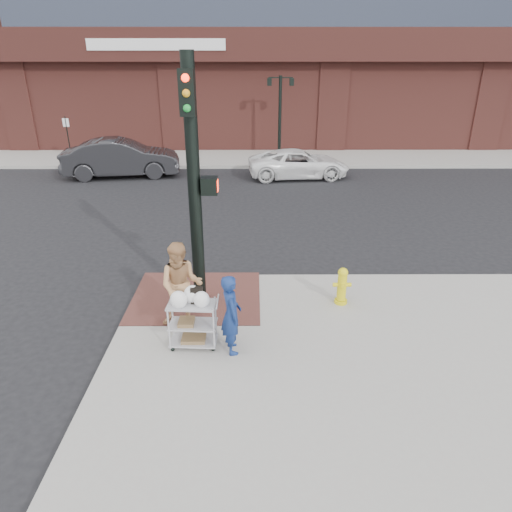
{
  "coord_description": "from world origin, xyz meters",
  "views": [
    {
      "loc": [
        0.68,
        -7.99,
        5.06
      ],
      "look_at": [
        0.72,
        0.64,
        1.25
      ],
      "focal_mm": 32.0,
      "sensor_mm": 36.0,
      "label": 1
    }
  ],
  "objects_px": {
    "woman_blue": "(231,314)",
    "sedan_dark": "(121,158)",
    "minivan_white": "(299,164)",
    "traffic_signal_pole": "(195,179)",
    "pedestrian_tan": "(181,285)",
    "lamp_post": "(280,108)",
    "fire_hydrant": "(342,285)",
    "utility_cart": "(193,320)"
  },
  "relations": [
    {
      "from": "woman_blue",
      "to": "sedan_dark",
      "type": "bearing_deg",
      "value": 9.03
    },
    {
      "from": "woman_blue",
      "to": "minivan_white",
      "type": "relative_size",
      "value": 0.34
    },
    {
      "from": "traffic_signal_pole",
      "to": "pedestrian_tan",
      "type": "height_order",
      "value": "traffic_signal_pole"
    },
    {
      "from": "lamp_post",
      "to": "woman_blue",
      "type": "bearing_deg",
      "value": -95.76
    },
    {
      "from": "lamp_post",
      "to": "fire_hydrant",
      "type": "xyz_separation_m",
      "value": [
        0.55,
        -15.38,
        -2.04
      ]
    },
    {
      "from": "lamp_post",
      "to": "traffic_signal_pole",
      "type": "relative_size",
      "value": 0.8
    },
    {
      "from": "woman_blue",
      "to": "pedestrian_tan",
      "type": "relative_size",
      "value": 0.87
    },
    {
      "from": "lamp_post",
      "to": "pedestrian_tan",
      "type": "height_order",
      "value": "lamp_post"
    },
    {
      "from": "traffic_signal_pole",
      "to": "sedan_dark",
      "type": "distance_m",
      "value": 12.81
    },
    {
      "from": "traffic_signal_pole",
      "to": "fire_hydrant",
      "type": "relative_size",
      "value": 6.03
    },
    {
      "from": "traffic_signal_pole",
      "to": "sedan_dark",
      "type": "xyz_separation_m",
      "value": [
        -4.79,
        11.71,
        -1.99
      ]
    },
    {
      "from": "minivan_white",
      "to": "fire_hydrant",
      "type": "relative_size",
      "value": 5.38
    },
    {
      "from": "traffic_signal_pole",
      "to": "fire_hydrant",
      "type": "distance_m",
      "value": 3.78
    },
    {
      "from": "pedestrian_tan",
      "to": "minivan_white",
      "type": "height_order",
      "value": "pedestrian_tan"
    },
    {
      "from": "lamp_post",
      "to": "utility_cart",
      "type": "relative_size",
      "value": 3.39
    },
    {
      "from": "sedan_dark",
      "to": "woman_blue",
      "type": "bearing_deg",
      "value": -166.28
    },
    {
      "from": "lamp_post",
      "to": "fire_hydrant",
      "type": "bearing_deg",
      "value": -87.95
    },
    {
      "from": "lamp_post",
      "to": "utility_cart",
      "type": "xyz_separation_m",
      "value": [
        -2.43,
        -16.94,
        -1.93
      ]
    },
    {
      "from": "sedan_dark",
      "to": "utility_cart",
      "type": "bearing_deg",
      "value": -168.69
    },
    {
      "from": "traffic_signal_pole",
      "to": "fire_hydrant",
      "type": "xyz_separation_m",
      "value": [
        3.03,
        -0.16,
        -2.26
      ]
    },
    {
      "from": "traffic_signal_pole",
      "to": "minivan_white",
      "type": "distance_m",
      "value": 12.12
    },
    {
      "from": "pedestrian_tan",
      "to": "lamp_post",
      "type": "bearing_deg",
      "value": 80.13
    },
    {
      "from": "sedan_dark",
      "to": "fire_hydrant",
      "type": "distance_m",
      "value": 14.21
    },
    {
      "from": "woman_blue",
      "to": "minivan_white",
      "type": "distance_m",
      "value": 13.58
    },
    {
      "from": "traffic_signal_pole",
      "to": "pedestrian_tan",
      "type": "distance_m",
      "value": 2.08
    },
    {
      "from": "sedan_dark",
      "to": "utility_cart",
      "type": "height_order",
      "value": "sedan_dark"
    },
    {
      "from": "traffic_signal_pole",
      "to": "minivan_white",
      "type": "relative_size",
      "value": 1.12
    },
    {
      "from": "pedestrian_tan",
      "to": "woman_blue",
      "type": "bearing_deg",
      "value": -41.82
    },
    {
      "from": "pedestrian_tan",
      "to": "fire_hydrant",
      "type": "xyz_separation_m",
      "value": [
        3.27,
        0.83,
        -0.44
      ]
    },
    {
      "from": "sedan_dark",
      "to": "minivan_white",
      "type": "xyz_separation_m",
      "value": [
        7.94,
        -0.22,
        -0.22
      ]
    },
    {
      "from": "traffic_signal_pole",
      "to": "minivan_white",
      "type": "bearing_deg",
      "value": 74.66
    },
    {
      "from": "fire_hydrant",
      "to": "sedan_dark",
      "type": "bearing_deg",
      "value": 123.36
    },
    {
      "from": "traffic_signal_pole",
      "to": "sedan_dark",
      "type": "height_order",
      "value": "traffic_signal_pole"
    },
    {
      "from": "traffic_signal_pole",
      "to": "pedestrian_tan",
      "type": "bearing_deg",
      "value": -103.81
    },
    {
      "from": "utility_cart",
      "to": "fire_hydrant",
      "type": "xyz_separation_m",
      "value": [
        2.98,
        1.56,
        -0.11
      ]
    },
    {
      "from": "lamp_post",
      "to": "pedestrian_tan",
      "type": "relative_size",
      "value": 2.32
    },
    {
      "from": "pedestrian_tan",
      "to": "utility_cart",
      "type": "xyz_separation_m",
      "value": [
        0.29,
        -0.73,
        -0.33
      ]
    },
    {
      "from": "lamp_post",
      "to": "fire_hydrant",
      "type": "height_order",
      "value": "lamp_post"
    },
    {
      "from": "traffic_signal_pole",
      "to": "minivan_white",
      "type": "height_order",
      "value": "traffic_signal_pole"
    },
    {
      "from": "woman_blue",
      "to": "pedestrian_tan",
      "type": "bearing_deg",
      "value": 35.37
    },
    {
      "from": "lamp_post",
      "to": "traffic_signal_pole",
      "type": "bearing_deg",
      "value": -99.24
    },
    {
      "from": "woman_blue",
      "to": "minivan_white",
      "type": "bearing_deg",
      "value": -23.35
    }
  ]
}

